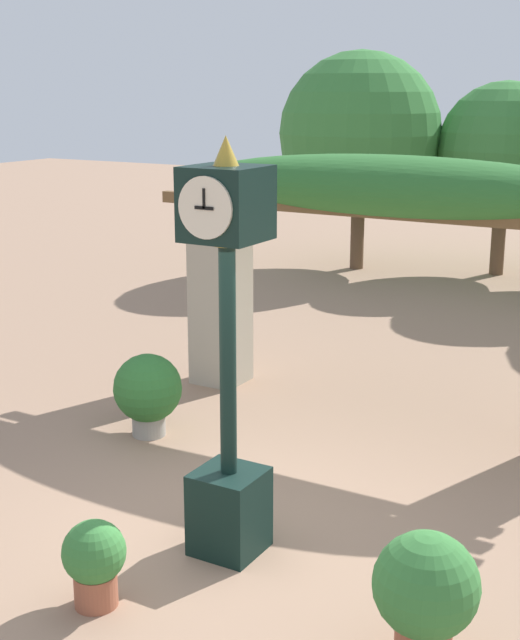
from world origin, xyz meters
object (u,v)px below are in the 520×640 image
at_px(potted_plant_far_left, 426,592).
at_px(potted_plant_near_left, 94,559).
at_px(pedestal_clock, 228,365).
at_px(potted_plant_near_right, 148,391).

bearing_deg(potted_plant_far_left, potted_plant_near_left, -167.23).
bearing_deg(pedestal_clock, potted_plant_near_right, 141.14).
bearing_deg(potted_plant_near_right, pedestal_clock, -38.86).
height_order(potted_plant_near_right, potted_plant_far_left, potted_plant_far_left).
height_order(pedestal_clock, potted_plant_near_left, pedestal_clock).
height_order(pedestal_clock, potted_plant_far_left, pedestal_clock).
distance_m(potted_plant_near_left, potted_plant_far_left, 2.39).
distance_m(potted_plant_near_right, potted_plant_far_left, 4.61).
bearing_deg(potted_plant_far_left, potted_plant_near_right, 149.69).
height_order(pedestal_clock, potted_plant_near_right, pedestal_clock).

